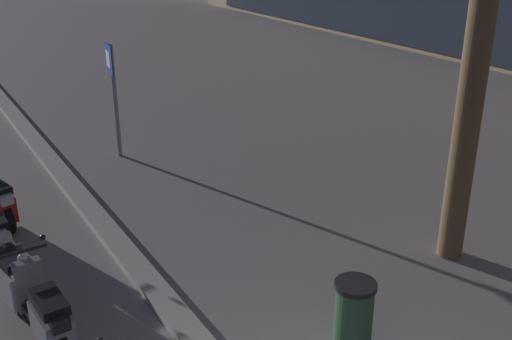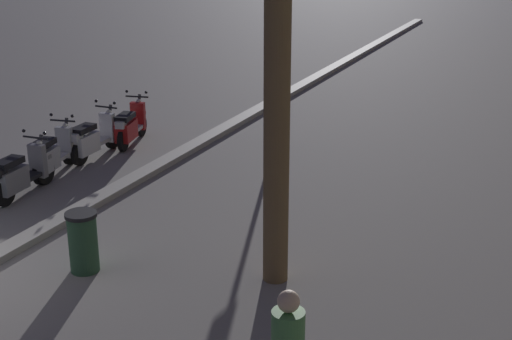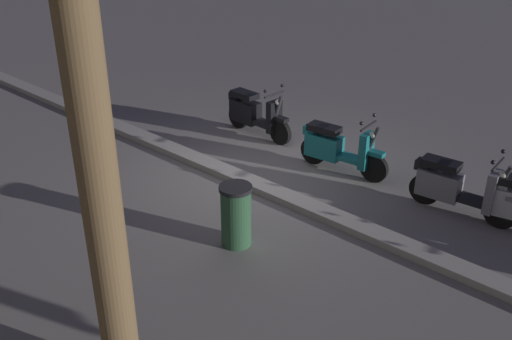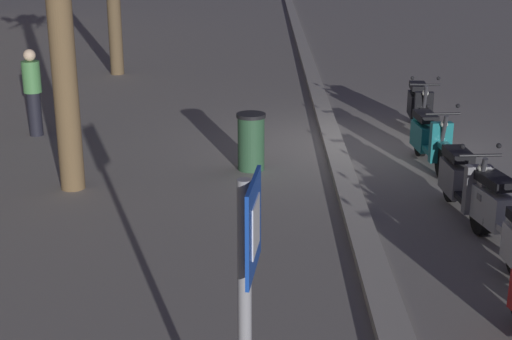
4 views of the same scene
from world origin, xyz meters
name	(u,v)px [view 1 (image 1 of 4)]	position (x,y,z in m)	size (l,w,h in m)	color
scooter_silver_tail_end	(5,272)	(-4.46, -1.30, 0.46)	(1.76, 0.68, 1.17)	black
scooter_grey_mid_front	(45,314)	(-3.28, -1.07, 0.46)	(1.74, 0.56, 1.17)	black
crossing_sign	(113,88)	(-8.90, 1.80, 1.50)	(0.60, 0.15, 2.40)	#939399
litter_bin	(353,318)	(-1.32, 1.90, 0.48)	(0.48, 0.48, 0.95)	#2D5638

